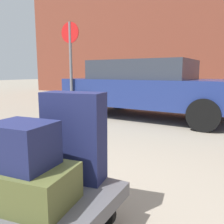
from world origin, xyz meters
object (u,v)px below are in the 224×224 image
at_px(suitcase_olive_rear_right, 25,184).
at_px(parked_car, 149,87).
at_px(luggage_cart, 33,198).
at_px(duffel_bag_navy_topmost_pile, 22,145).
at_px(no_parking_sign, 71,59).
at_px(suitcase_navy_stacked_top, 74,136).

distance_m(suitcase_olive_rear_right, parked_car, 4.87).
height_order(suitcase_olive_rear_right, parked_car, parked_car).
bearing_deg(luggage_cart, suitcase_olive_rear_right, -56.28).
xyz_separation_m(duffel_bag_navy_topmost_pile, no_parking_sign, (-2.58, 3.96, 0.74)).
bearing_deg(suitcase_navy_stacked_top, duffel_bag_navy_topmost_pile, -108.25).
bearing_deg(parked_car, duffel_bag_navy_topmost_pile, -80.38).
height_order(suitcase_olive_rear_right, suitcase_navy_stacked_top, suitcase_navy_stacked_top).
xyz_separation_m(suitcase_olive_rear_right, duffel_bag_navy_topmost_pile, (0.00, -0.00, 0.25)).
relative_size(duffel_bag_navy_topmost_pile, parked_car, 0.08).
xyz_separation_m(suitcase_navy_stacked_top, parked_car, (-0.89, 4.38, 0.10)).
bearing_deg(suitcase_olive_rear_right, parked_car, 92.69).
bearing_deg(parked_car, suitcase_olive_rear_right, -80.38).
bearing_deg(parked_car, luggage_cart, -81.27).
height_order(suitcase_navy_stacked_top, duffel_bag_navy_topmost_pile, suitcase_navy_stacked_top).
relative_size(suitcase_olive_rear_right, duffel_bag_navy_topmost_pile, 1.66).
distance_m(duffel_bag_navy_topmost_pile, no_parking_sign, 4.78).
xyz_separation_m(suitcase_navy_stacked_top, duffel_bag_navy_topmost_pile, (-0.07, -0.41, 0.04)).
bearing_deg(suitcase_navy_stacked_top, no_parking_sign, 118.74).
height_order(luggage_cart, suitcase_olive_rear_right, suitcase_olive_rear_right).
xyz_separation_m(luggage_cart, no_parking_sign, (-2.48, 3.81, 1.18)).
distance_m(suitcase_navy_stacked_top, parked_car, 4.47).
relative_size(suitcase_olive_rear_right, suitcase_navy_stacked_top, 0.92).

